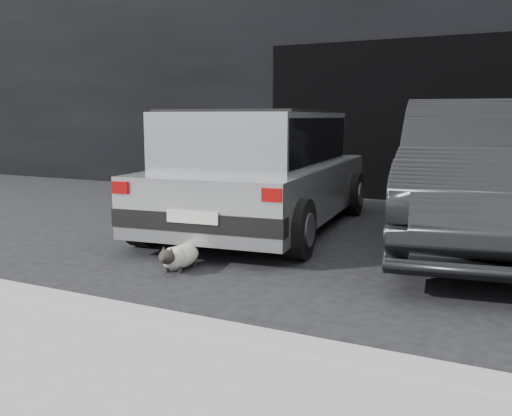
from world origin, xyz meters
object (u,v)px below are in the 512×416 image
at_px(second_car, 484,173).
at_px(cat_siamese, 178,257).
at_px(cat_white, 171,227).
at_px(silver_hatchback, 261,165).

relative_size(second_car, cat_siamese, 6.22).
bearing_deg(cat_siamese, second_car, -141.50).
bearing_deg(cat_white, silver_hatchback, 154.04).
relative_size(silver_hatchback, second_car, 0.87).
height_order(second_car, cat_white, second_car).
bearing_deg(second_car, cat_siamese, -143.65).
height_order(silver_hatchback, second_car, second_car).
distance_m(cat_siamese, cat_white, 1.10).
relative_size(second_car, cat_white, 5.92).
bearing_deg(second_car, cat_white, -162.59).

